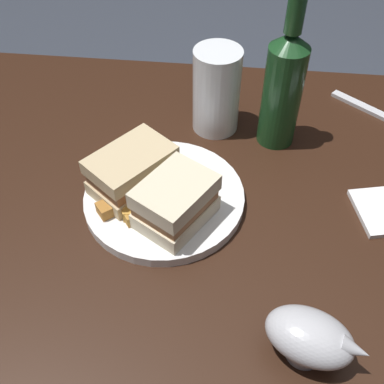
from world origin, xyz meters
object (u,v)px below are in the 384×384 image
plate (164,198)px  sandwich_half_left (132,170)px  gravy_boat (311,337)px  cider_bottle (283,86)px  pint_glass (216,96)px  fork (376,113)px  sandwich_half_right (175,202)px

plate → sandwich_half_left: size_ratio=1.67×
sandwich_half_left → gravy_boat: (0.25, -0.23, -0.01)m
gravy_boat → cider_bottle: cider_bottle is taller
pint_glass → fork: bearing=12.7°
gravy_boat → cider_bottle: 0.39m
sandwich_half_left → fork: 0.47m
pint_glass → fork: pint_glass is taller
sandwich_half_right → gravy_boat: 0.25m
gravy_boat → sandwich_half_left: bearing=136.9°
gravy_boat → pint_glass: bearing=108.4°
cider_bottle → fork: cider_bottle is taller
sandwich_half_left → sandwich_half_right: bearing=-38.2°
fork → pint_glass: bearing=50.8°
sandwich_half_right → gravy_boat: sandwich_half_right is taller
plate → cider_bottle: cider_bottle is taller
sandwich_half_left → cider_bottle: bearing=35.4°
pint_glass → cider_bottle: size_ratio=0.55×
sandwich_half_left → fork: sandwich_half_left is taller
pint_glass → fork: size_ratio=0.82×
gravy_boat → plate: bearing=132.2°
pint_glass → cider_bottle: bearing=-12.4°
sandwich_half_left → fork: (0.40, 0.24, -0.04)m
cider_bottle → gravy_boat: bearing=-85.6°
pint_glass → gravy_boat: pint_glass is taller
pint_glass → cider_bottle: 0.12m
plate → gravy_boat: size_ratio=1.97×
plate → cider_bottle: 0.26m
sandwich_half_right → gravy_boat: bearing=-45.0°
plate → sandwich_half_right: bearing=-61.7°
sandwich_half_right → fork: bearing=42.3°
plate → pint_glass: (0.06, 0.19, 0.06)m
pint_glass → plate: bearing=-108.2°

